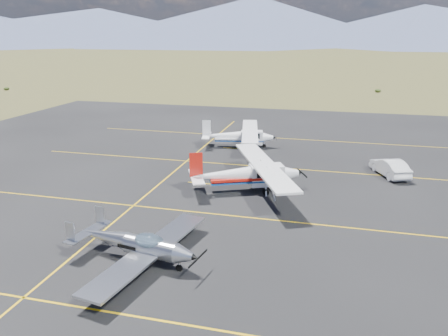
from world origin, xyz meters
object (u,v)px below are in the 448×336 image
at_px(aircraft_cessna, 247,173).
at_px(sedan, 390,167).
at_px(aircraft_low_wing, 138,244).
at_px(aircraft_plain, 239,136).

distance_m(aircraft_cessna, sedan, 12.29).
height_order(aircraft_low_wing, sedan, aircraft_low_wing).
bearing_deg(aircraft_plain, aircraft_low_wing, -100.96).
bearing_deg(aircraft_low_wing, aircraft_cessna, 84.01).
distance_m(aircraft_low_wing, aircraft_plain, 23.89).
bearing_deg(aircraft_cessna, aircraft_low_wing, -130.14).
bearing_deg(aircraft_cessna, aircraft_plain, 80.76).
xyz_separation_m(aircraft_plain, sedan, (13.82, -6.00, -0.49)).
xyz_separation_m(aircraft_cessna, aircraft_plain, (-3.33, 12.36, -0.16)).
bearing_deg(aircraft_low_wing, aircraft_plain, 99.98).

